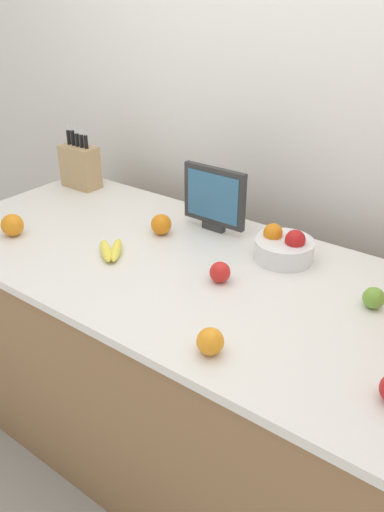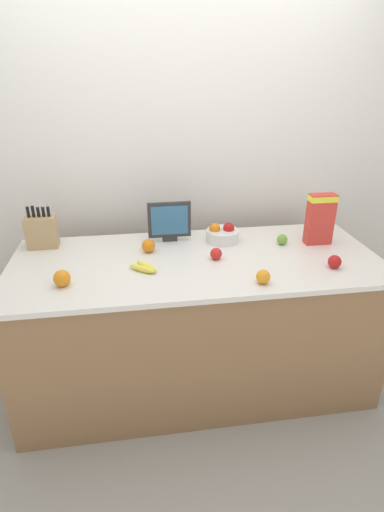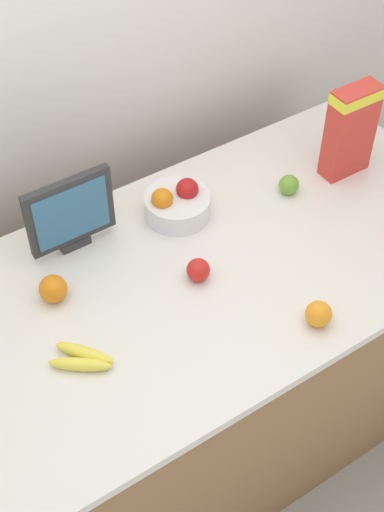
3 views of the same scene
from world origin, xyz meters
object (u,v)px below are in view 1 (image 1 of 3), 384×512
object	(u,v)px
fruit_bowl	(284,247)
orange_front_right	(12,225)
apple_near_bananas	(374,298)
apple_rightmost	(220,272)
small_monitor	(214,198)
banana_bunch	(111,250)
orange_near_bowl	(161,224)
orange_front_left	(210,341)
knife_block	(80,166)

from	to	relation	value
fruit_bowl	orange_front_right	bearing A→B (deg)	-154.02
apple_near_bananas	apple_rightmost	bearing A→B (deg)	-161.75
small_monitor	fruit_bowl	world-z (taller)	small_monitor
banana_bunch	apple_near_bananas	world-z (taller)	apple_near_bananas
orange_near_bowl	orange_front_left	bearing A→B (deg)	-40.35
banana_bunch	orange_near_bowl	distance (m)	0.24
small_monitor	apple_rightmost	distance (m)	0.40
small_monitor	apple_near_bananas	xyz separation A→B (m)	(0.69, -0.16, -0.10)
apple_rightmost	orange_near_bowl	distance (m)	0.41
orange_front_left	apple_rightmost	bearing A→B (deg)	119.66
orange_near_bowl	orange_front_left	size ratio (longest dim) A/B	1.09
fruit_bowl	apple_near_bananas	world-z (taller)	fruit_bowl
knife_block	fruit_bowl	xyz separation A→B (m)	(1.11, -0.07, -0.06)
fruit_bowl	orange_near_bowl	bearing A→B (deg)	-167.91
knife_block	orange_front_left	size ratio (longest dim) A/B	3.99
fruit_bowl	orange_front_left	world-z (taller)	fruit_bowl
orange_near_bowl	apple_near_bananas	bearing A→B (deg)	-0.71
apple_near_bananas	orange_near_bowl	bearing A→B (deg)	179.29
orange_near_bowl	apple_rightmost	bearing A→B (deg)	-22.80
knife_block	banana_bunch	world-z (taller)	knife_block
fruit_bowl	apple_rightmost	distance (m)	0.28
small_monitor	orange_near_bowl	size ratio (longest dim) A/B	3.34
banana_bunch	small_monitor	bearing A→B (deg)	65.24
small_monitor	orange_near_bowl	xyz separation A→B (m)	(-0.14, -0.15, -0.10)
apple_rightmost	small_monitor	bearing A→B (deg)	127.35
apple_near_bananas	orange_front_left	xyz separation A→B (m)	(-0.27, -0.46, 0.00)
apple_rightmost	apple_near_bananas	size ratio (longest dim) A/B	1.04
orange_front_right	orange_front_left	bearing A→B (deg)	-7.04
fruit_bowl	orange_front_left	xyz separation A→B (m)	(0.08, -0.57, -0.01)
apple_rightmost	orange_near_bowl	bearing A→B (deg)	157.20
banana_bunch	apple_near_bananas	bearing A→B (deg)	14.76
apple_rightmost	orange_front_right	size ratio (longest dim) A/B	0.80
banana_bunch	orange_near_bowl	xyz separation A→B (m)	(0.04, 0.24, 0.02)
banana_bunch	orange_front_left	bearing A→B (deg)	-21.61
orange_front_left	banana_bunch	bearing A→B (deg)	158.39
apple_near_bananas	orange_front_right	xyz separation A→B (m)	(-1.28, -0.34, 0.01)
banana_bunch	orange_front_right	world-z (taller)	orange_front_right
apple_rightmost	orange_near_bowl	size ratio (longest dim) A/B	0.86
small_monitor	banana_bunch	world-z (taller)	small_monitor
apple_rightmost	apple_near_bananas	distance (m)	0.47
orange_near_bowl	orange_front_left	xyz separation A→B (m)	(0.56, -0.47, -0.00)
knife_block	apple_rightmost	distance (m)	1.07
small_monitor	apple_rightmost	size ratio (longest dim) A/B	3.90
orange_front_left	orange_front_right	world-z (taller)	orange_front_right
apple_rightmost	apple_near_bananas	bearing A→B (deg)	18.25
fruit_bowl	orange_front_left	bearing A→B (deg)	-81.72
small_monitor	orange_front_right	world-z (taller)	small_monitor
knife_block	small_monitor	world-z (taller)	knife_block
knife_block	fruit_bowl	distance (m)	1.11
apple_rightmost	orange_front_left	world-z (taller)	orange_front_left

